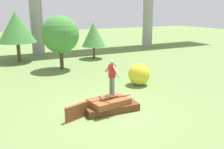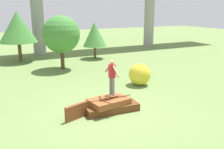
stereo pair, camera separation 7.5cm
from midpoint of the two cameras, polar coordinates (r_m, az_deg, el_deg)
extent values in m
plane|color=olive|center=(10.54, -0.36, -8.31)|extent=(80.00, 80.00, 0.00)
cube|color=#5B3319|center=(10.48, -0.37, -7.56)|extent=(2.29, 1.06, 0.30)
cube|color=brown|center=(10.38, -0.93, -6.18)|extent=(1.76, 1.26, 0.27)
cylinder|color=brown|center=(10.33, -0.37, -5.42)|extent=(1.84, 0.04, 0.04)
cube|color=brown|center=(9.83, -8.23, -8.37)|extent=(1.04, 0.48, 0.59)
cube|color=brown|center=(10.39, -0.21, -4.71)|extent=(0.77, 0.28, 0.01)
cylinder|color=silver|center=(10.61, 0.73, -4.59)|extent=(0.06, 0.04, 0.05)
cylinder|color=silver|center=(10.47, 1.27, -4.86)|extent=(0.06, 0.04, 0.05)
cylinder|color=silver|center=(10.34, -1.70, -5.12)|extent=(0.06, 0.04, 0.05)
cylinder|color=silver|center=(10.20, -1.19, -5.40)|extent=(0.06, 0.04, 0.05)
cylinder|color=slate|center=(10.33, -0.47, -2.59)|extent=(0.12, 0.12, 0.75)
cylinder|color=slate|center=(10.20, 0.05, -2.83)|extent=(0.12, 0.12, 0.75)
cube|color=maroon|center=(10.09, -0.21, 0.79)|extent=(0.24, 0.23, 0.54)
sphere|color=#A37556|center=(10.01, -0.22, 2.82)|extent=(0.19, 0.19, 0.19)
cylinder|color=#A37556|center=(10.32, -1.12, 1.42)|extent=(0.13, 0.46, 0.42)
cylinder|color=#A37556|center=(9.83, 0.74, 0.74)|extent=(0.13, 0.46, 0.42)
cylinder|color=#9E9E99|center=(23.82, -17.07, 12.93)|extent=(1.10, 1.10, 7.21)
cylinder|color=#9E9E99|center=(28.63, 8.15, 13.63)|extent=(1.10, 1.10, 7.21)
cylinder|color=brown|center=(21.36, -4.25, 5.06)|extent=(0.21, 0.21, 1.05)
cone|color=#4C8E42|center=(21.15, -4.33, 9.15)|extent=(2.00, 2.00, 2.01)
cylinder|color=#4C3823|center=(17.81, -11.55, 3.32)|extent=(0.26, 0.26, 1.35)
sphere|color=#428438|center=(17.55, -11.85, 8.97)|extent=(2.57, 2.57, 2.57)
cylinder|color=brown|center=(21.34, -20.63, 4.82)|extent=(0.28, 0.28, 1.55)
cone|color=#428438|center=(21.12, -21.12, 10.09)|extent=(2.93, 2.93, 2.40)
sphere|color=gold|center=(13.92, 6.06, 0.05)|extent=(1.22, 1.22, 1.22)
camera|label=1|loc=(0.04, -90.21, -0.06)|focal=40.00mm
camera|label=2|loc=(0.04, 89.79, 0.06)|focal=40.00mm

